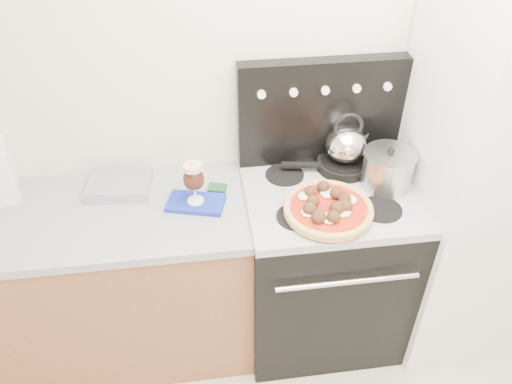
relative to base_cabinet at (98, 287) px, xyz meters
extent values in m
cube|color=beige|center=(1.02, 0.30, 0.82)|extent=(3.50, 0.01, 2.50)
cube|color=brown|center=(0.00, 0.00, 0.00)|extent=(1.45, 0.60, 0.86)
cube|color=#96969B|center=(0.00, 0.00, 0.45)|extent=(1.48, 0.63, 0.04)
cube|color=black|center=(1.10, -0.02, 0.01)|extent=(0.76, 0.65, 0.88)
cube|color=#ADADB2|center=(1.10, -0.02, 0.47)|extent=(0.76, 0.65, 0.04)
cube|color=black|center=(1.10, 0.25, 0.74)|extent=(0.76, 0.08, 0.50)
cube|color=silver|center=(1.80, -0.05, 0.52)|extent=(0.64, 0.68, 1.90)
cube|color=silver|center=(0.18, 0.14, 0.50)|extent=(0.29, 0.22, 0.05)
cube|color=#1328A7|center=(0.51, -0.01, 0.48)|extent=(0.27, 0.20, 0.02)
cylinder|color=black|center=(1.05, -0.17, 0.50)|extent=(0.44, 0.44, 0.01)
cylinder|color=black|center=(1.21, 0.14, 0.51)|extent=(0.28, 0.28, 0.04)
cylinder|color=#B2B2B2|center=(1.36, -0.01, 0.57)|extent=(0.24, 0.24, 0.16)
camera|label=1|loc=(0.54, -1.71, 1.85)|focal=35.00mm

